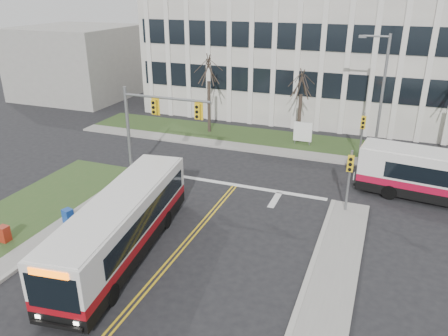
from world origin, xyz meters
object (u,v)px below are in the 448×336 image
directory_sign (303,132)px  newspaper_box_red (4,235)px  bus_main (122,226)px  newspaper_box_blue (68,217)px  streetlight (380,92)px

directory_sign → newspaper_box_red: size_ratio=2.11×
bus_main → newspaper_box_blue: (-4.40, 1.26, -1.03)m
directory_sign → newspaper_box_blue: size_ratio=2.11×
streetlight → directory_sign: (-5.53, 1.30, -4.02)m
bus_main → newspaper_box_blue: 4.69m
directory_sign → newspaper_box_blue: (-9.30, -17.51, -0.70)m
streetlight → newspaper_box_red: bearing=-131.4°
streetlight → newspaper_box_blue: (-14.83, -16.21, -4.72)m
streetlight → newspaper_box_blue: 22.47m
bus_main → directory_sign: bearing=67.7°
streetlight → newspaper_box_red: (-16.65, -18.87, -4.72)m
newspaper_box_red → streetlight: bearing=50.5°
bus_main → newspaper_box_blue: size_ratio=11.88×
directory_sign → newspaper_box_blue: directory_sign is taller
streetlight → bus_main: bearing=-120.9°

